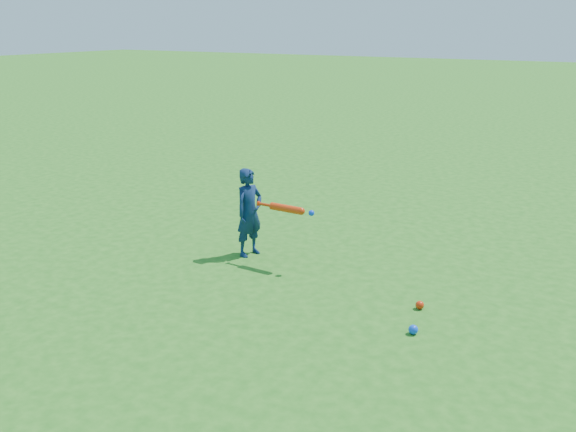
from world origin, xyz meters
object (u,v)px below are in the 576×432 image
object	(u,v)px
child	(249,212)
ground_ball_red	(420,305)
bat_swing	(289,209)
ground_ball_blue	(413,330)

from	to	relation	value
child	ground_ball_red	bearing A→B (deg)	-88.72
child	ground_ball_red	size ratio (longest dim) A/B	12.63
ground_ball_red	bat_swing	distance (m)	1.69
ground_ball_red	ground_ball_blue	world-z (taller)	ground_ball_blue
ground_ball_blue	bat_swing	xyz separation A→B (m)	(-1.67, 0.83, 0.58)
child	bat_swing	distance (m)	0.55
ground_ball_red	ground_ball_blue	bearing A→B (deg)	-76.78
ground_ball_red	bat_swing	bearing A→B (deg)	167.76
ground_ball_blue	bat_swing	size ratio (longest dim) A/B	0.12
ground_ball_blue	child	bearing A→B (deg)	157.91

